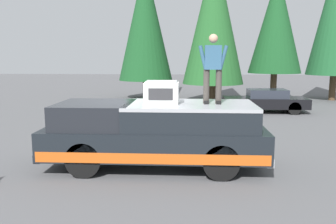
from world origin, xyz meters
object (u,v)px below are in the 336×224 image
(pickup_truck, at_px, (155,134))
(compressor_unit, at_px, (162,92))
(parked_car_black, at_px, (265,101))
(person_on_truck_bed, at_px, (213,67))

(pickup_truck, height_order, compressor_unit, compressor_unit)
(pickup_truck, bearing_deg, compressor_unit, -94.89)
(parked_car_black, bearing_deg, compressor_unit, 153.87)
(pickup_truck, height_order, person_on_truck_bed, person_on_truck_bed)
(pickup_truck, xyz_separation_m, parked_car_black, (9.23, -4.70, -0.29))
(person_on_truck_bed, bearing_deg, parked_car_black, -19.60)
(pickup_truck, relative_size, compressor_unit, 6.60)
(person_on_truck_bed, bearing_deg, compressor_unit, 91.38)
(pickup_truck, distance_m, person_on_truck_bed, 2.20)
(compressor_unit, distance_m, parked_car_black, 10.38)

